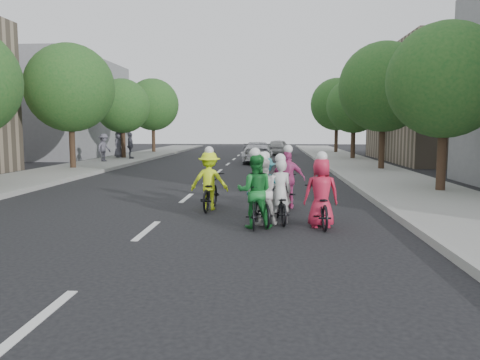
# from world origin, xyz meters

# --- Properties ---
(ground) EXTENTS (120.00, 120.00, 0.00)m
(ground) POSITION_xyz_m (0.00, 0.00, 0.00)
(ground) COLOR black
(ground) RESTS_ON ground
(sidewalk_left) EXTENTS (4.00, 80.00, 0.15)m
(sidewalk_left) POSITION_xyz_m (-8.00, 10.00, 0.07)
(sidewalk_left) COLOR gray
(sidewalk_left) RESTS_ON ground
(curb_left) EXTENTS (0.18, 80.00, 0.18)m
(curb_left) POSITION_xyz_m (-6.05, 10.00, 0.09)
(curb_left) COLOR #999993
(curb_left) RESTS_ON ground
(sidewalk_right) EXTENTS (4.00, 80.00, 0.15)m
(sidewalk_right) POSITION_xyz_m (8.00, 10.00, 0.07)
(sidewalk_right) COLOR gray
(sidewalk_right) RESTS_ON ground
(curb_right) EXTENTS (0.18, 80.00, 0.18)m
(curb_right) POSITION_xyz_m (6.05, 10.00, 0.09)
(curb_right) COLOR #999993
(curb_right) RESTS_ON ground
(bldg_sw) EXTENTS (10.00, 14.00, 8.00)m
(bldg_sw) POSITION_xyz_m (-16.00, 28.00, 4.00)
(bldg_sw) COLOR slate
(bldg_sw) RESTS_ON ground
(bldg_se) EXTENTS (10.00, 14.00, 8.00)m
(bldg_se) POSITION_xyz_m (16.00, 24.00, 4.00)
(bldg_se) COLOR gray
(bldg_se) RESTS_ON ground
(tree_l_3) EXTENTS (4.80, 4.80, 6.93)m
(tree_l_3) POSITION_xyz_m (-8.20, 15.00, 4.52)
(tree_l_3) COLOR black
(tree_l_3) RESTS_ON ground
(tree_l_4) EXTENTS (4.00, 4.00, 5.97)m
(tree_l_4) POSITION_xyz_m (-8.20, 24.00, 3.96)
(tree_l_4) COLOR black
(tree_l_4) RESTS_ON ground
(tree_l_5) EXTENTS (4.80, 4.80, 6.93)m
(tree_l_5) POSITION_xyz_m (-8.20, 33.00, 4.52)
(tree_l_5) COLOR black
(tree_l_5) RESTS_ON ground
(tree_r_0) EXTENTS (4.00, 4.00, 5.97)m
(tree_r_0) POSITION_xyz_m (8.80, 6.60, 3.96)
(tree_r_0) COLOR black
(tree_r_0) RESTS_ON ground
(tree_r_1) EXTENTS (4.80, 4.80, 6.93)m
(tree_r_1) POSITION_xyz_m (8.80, 15.60, 4.52)
(tree_r_1) COLOR black
(tree_r_1) RESTS_ON ground
(tree_r_2) EXTENTS (4.00, 4.00, 5.97)m
(tree_r_2) POSITION_xyz_m (8.80, 24.60, 3.96)
(tree_r_2) COLOR black
(tree_r_2) RESTS_ON ground
(tree_r_3) EXTENTS (4.80, 4.80, 6.93)m
(tree_r_3) POSITION_xyz_m (8.80, 33.60, 4.52)
(tree_r_3) COLOR black
(tree_r_3) RESTS_ON ground
(cyclist_0) EXTENTS (1.01, 1.73, 1.85)m
(cyclist_0) POSITION_xyz_m (3.30, 3.31, 0.68)
(cyclist_0) COLOR black
(cyclist_0) RESTS_ON ground
(cyclist_1) EXTENTS (0.83, 1.84, 1.79)m
(cyclist_1) POSITION_xyz_m (3.98, 0.72, 0.62)
(cyclist_1) COLOR black
(cyclist_1) RESTS_ON ground
(cyclist_2) EXTENTS (1.11, 1.95, 1.81)m
(cyclist_2) POSITION_xyz_m (1.06, 2.90, 0.66)
(cyclist_2) COLOR black
(cyclist_2) RESTS_ON ground
(cyclist_3) EXTENTS (1.05, 1.60, 1.70)m
(cyclist_3) POSITION_xyz_m (2.65, 2.46, 0.65)
(cyclist_3) COLOR black
(cyclist_3) RESTS_ON ground
(cyclist_4) EXTENTS (0.79, 1.69, 1.71)m
(cyclist_4) POSITION_xyz_m (3.03, 1.15, 0.55)
(cyclist_4) COLOR black
(cyclist_4) RESTS_ON ground
(cyclist_5) EXTENTS (0.95, 1.85, 1.76)m
(cyclist_5) POSITION_xyz_m (2.59, 0.91, 0.62)
(cyclist_5) COLOR black
(cyclist_5) RESTS_ON ground
(cyclist_6) EXTENTS (0.85, 1.69, 1.87)m
(cyclist_6) POSITION_xyz_m (2.44, 0.54, 0.71)
(cyclist_6) COLOR black
(cyclist_6) RESTS_ON ground
(follow_car_lead) EXTENTS (2.06, 4.95, 1.43)m
(follow_car_lead) POSITION_xyz_m (1.89, 21.28, 0.71)
(follow_car_lead) COLOR silver
(follow_car_lead) RESTS_ON ground
(follow_car_trail) EXTENTS (2.31, 4.26, 1.38)m
(follow_car_trail) POSITION_xyz_m (3.44, 30.82, 0.69)
(follow_car_trail) COLOR silver
(follow_car_trail) RESTS_ON ground
(spectator_0) EXTENTS (1.02, 1.33, 1.82)m
(spectator_0) POSITION_xyz_m (-8.23, 19.99, 1.06)
(spectator_0) COLOR #565462
(spectator_0) RESTS_ON sidewalk_left
(spectator_1) EXTENTS (0.74, 1.18, 1.87)m
(spectator_1) POSITION_xyz_m (-7.32, 22.84, 1.09)
(spectator_1) COLOR #494955
(spectator_1) RESTS_ON sidewalk_left
(spectator_2) EXTENTS (0.85, 1.08, 1.93)m
(spectator_2) POSITION_xyz_m (-8.60, 24.12, 1.12)
(spectator_2) COLOR #4B4A56
(spectator_2) RESTS_ON sidewalk_left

